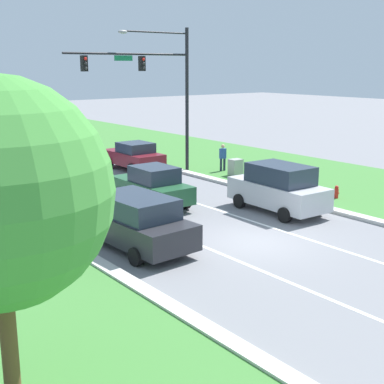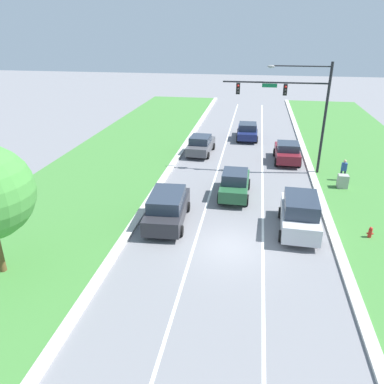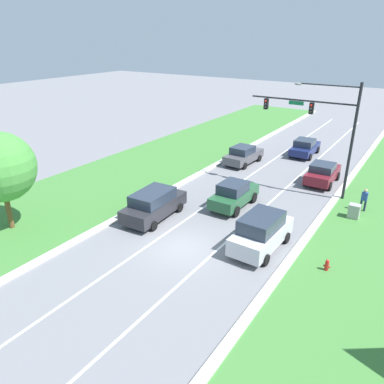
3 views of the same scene
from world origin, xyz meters
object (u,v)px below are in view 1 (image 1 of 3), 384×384
traffic_signal_mast (156,79)px  silver_suv (278,188)px  navy_sedan (36,149)px  forest_sedan (152,186)px  fire_hydrant (336,193)px  pedestrian (223,157)px  graphite_sedan (4,168)px  burgundy_sedan (134,156)px  charcoal_suv (134,221)px  utility_cabinet (236,168)px

traffic_signal_mast → silver_suv: (-0.16, -9.71, -4.51)m
traffic_signal_mast → silver_suv: traffic_signal_mast is taller
navy_sedan → forest_sedan: size_ratio=1.04×
traffic_signal_mast → silver_suv: bearing=-90.9°
traffic_signal_mast → fire_hydrant: 11.80m
forest_sedan → pedestrian: 8.84m
silver_suv → fire_hydrant: (3.78, -0.23, -0.72)m
navy_sedan → pedestrian: size_ratio=2.75×
graphite_sedan → pedestrian: 12.50m
burgundy_sedan → charcoal_suv: 14.58m
silver_suv → forest_sedan: 5.70m
traffic_signal_mast → silver_suv: size_ratio=1.80×
graphite_sedan → burgundy_sedan: bearing=-4.2°
burgundy_sedan → utility_cabinet: burgundy_sedan is taller
traffic_signal_mast → charcoal_suv: (-7.68, -9.95, -4.60)m
forest_sedan → fire_hydrant: forest_sedan is taller
forest_sedan → pedestrian: bearing=28.3°
charcoal_suv → navy_sedan: bearing=75.1°
pedestrian → fire_hydrant: (-0.16, -8.54, -0.59)m
forest_sedan → pedestrian: size_ratio=2.65×
traffic_signal_mast → pedestrian: (3.78, -1.40, -4.64)m
utility_cabinet → pedestrian: size_ratio=0.61×
forest_sedan → charcoal_suv: bearing=-129.2°
utility_cabinet → fire_hydrant: (0.13, -7.06, -0.17)m
traffic_signal_mast → charcoal_suv: bearing=-127.7°
traffic_signal_mast → graphite_sedan: traffic_signal_mast is taller
navy_sedan → forest_sedan: (-0.36, -14.75, 0.09)m
traffic_signal_mast → graphite_sedan: bearing=155.5°
burgundy_sedan → fire_hydrant: size_ratio=6.24×
graphite_sedan → burgundy_sedan: burgundy_sedan is taller
silver_suv → charcoal_suv: bearing=-176.1°
pedestrian → fire_hydrant: size_ratio=2.41×
charcoal_suv → pedestrian: bearing=33.6°
traffic_signal_mast → navy_sedan: (-3.67, 9.21, -4.73)m
traffic_signal_mast → graphite_sedan: 9.70m
traffic_signal_mast → graphite_sedan: (-7.71, 3.51, -4.74)m
traffic_signal_mast → forest_sedan: (-4.04, -5.54, -4.64)m
graphite_sedan → fire_hydrant: size_ratio=6.71×
graphite_sedan → pedestrian: (11.49, -4.91, 0.10)m
navy_sedan → burgundy_sedan: bearing=-63.2°
forest_sedan → fire_hydrant: 8.85m
navy_sedan → forest_sedan: 14.75m
charcoal_suv → fire_hydrant: 11.32m
silver_suv → graphite_sedan: bearing=121.8°
graphite_sedan → utility_cabinet: graphite_sedan is taller
graphite_sedan → silver_suv: (7.55, -13.22, 0.23)m
charcoal_suv → silver_suv: (7.52, 0.24, 0.09)m
silver_suv → pedestrian: (3.94, 8.30, -0.13)m
traffic_signal_mast → navy_sedan: bearing=111.8°
forest_sedan → fire_hydrant: bearing=-29.5°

